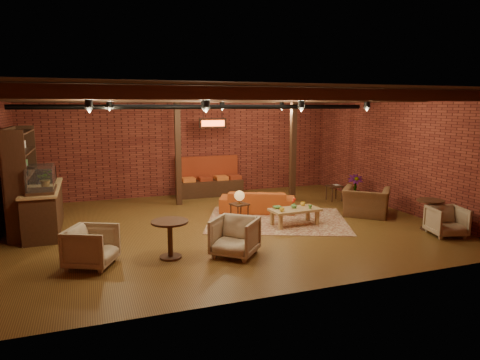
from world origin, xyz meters
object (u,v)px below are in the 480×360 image
object	(u,v)px
coffee_table	(294,210)
armchair_right	(366,197)
round_table_right	(430,210)
round_table_left	(170,233)
armchair_a	(91,245)
sofa	(257,201)
side_table_book	(334,187)
armchair_far	(447,220)
side_table_lamp	(239,198)
plant_tall	(356,160)
armchair_b	(235,235)

from	to	relation	value
coffee_table	armchair_right	xyz separation A→B (m)	(2.20, 0.18, 0.13)
round_table_right	round_table_left	bearing A→B (deg)	178.55
armchair_a	sofa	bearing A→B (deg)	-32.04
sofa	side_table_book	distance (m)	2.81
coffee_table	armchair_far	distance (m)	3.41
side_table_lamp	armchair_far	size ratio (longest dim) A/B	1.09
armchair_far	side_table_lamp	bearing A→B (deg)	160.54
armchair_right	plant_tall	xyz separation A→B (m)	(0.62, 1.41, 0.78)
armchair_b	armchair_right	bearing A→B (deg)	62.76
side_table_book	round_table_right	distance (m)	3.49
armchair_right	armchair_far	distance (m)	2.19
armchair_right	armchair_far	size ratio (longest dim) A/B	1.56
side_table_lamp	side_table_book	distance (m)	3.82
round_table_left	side_table_book	bearing A→B (deg)	30.24
side_table_lamp	plant_tall	distance (m)	4.12
armchair_right	armchair_b	bearing A→B (deg)	63.48
armchair_far	plant_tall	size ratio (longest dim) A/B	0.29
armchair_right	round_table_right	bearing A→B (deg)	153.15
armchair_a	armchair_b	world-z (taller)	armchair_b
armchair_right	armchair_far	xyz separation A→B (m)	(0.62, -2.09, -0.13)
round_table_left	armchair_right	distance (m)	5.65
armchair_right	round_table_right	size ratio (longest dim) A/B	1.60
plant_tall	armchair_right	bearing A→B (deg)	-113.69
side_table_lamp	armchair_right	size ratio (longest dim) A/B	0.70
armchair_b	round_table_right	world-z (taller)	armchair_b
side_table_lamp	round_table_right	xyz separation A→B (m)	(3.98, -2.13, -0.13)
armchair_right	round_table_right	xyz separation A→B (m)	(0.62, -1.58, -0.02)
armchair_a	armchair_far	bearing A→B (deg)	-69.76
side_table_book	round_table_right	world-z (taller)	round_table_right
side_table_lamp	armchair_b	distance (m)	2.45
sofa	round_table_right	bearing A→B (deg)	161.84
coffee_table	side_table_book	xyz separation A→B (m)	(2.42, 2.07, 0.07)
side_table_book	round_table_right	size ratio (longest dim) A/B	0.69
armchair_far	plant_tall	distance (m)	3.62
coffee_table	armchair_far	xyz separation A→B (m)	(2.82, -1.92, -0.00)
armchair_b	armchair_right	distance (m)	4.59
side_table_book	armchair_far	size ratio (longest dim) A/B	0.67
armchair_b	plant_tall	xyz separation A→B (m)	(4.88, 3.12, 0.87)
round_table_left	round_table_right	bearing A→B (deg)	-1.45
sofa	plant_tall	bearing A→B (deg)	-154.40
sofa	coffee_table	distance (m)	1.58
plant_tall	armchair_far	bearing A→B (deg)	-89.93
sofa	armchair_right	size ratio (longest dim) A/B	1.77
round_table_left	side_table_book	xyz separation A→B (m)	(5.68, 3.31, -0.06)
side_table_lamp	armchair_b	xyz separation A→B (m)	(-0.90, -2.26, -0.20)
armchair_right	side_table_book	bearing A→B (deg)	-54.99
plant_tall	sofa	bearing A→B (deg)	-179.20
sofa	armchair_b	xyz separation A→B (m)	(-1.72, -3.08, 0.12)
coffee_table	armchair_far	size ratio (longest dim) A/B	1.70
coffee_table	round_table_left	xyz separation A→B (m)	(-3.26, -1.25, 0.13)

